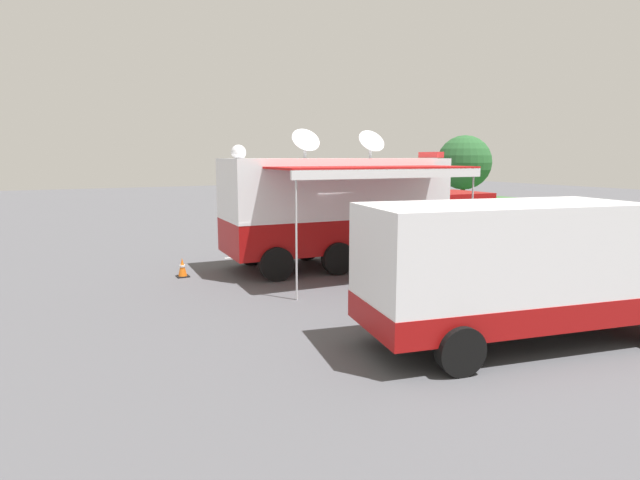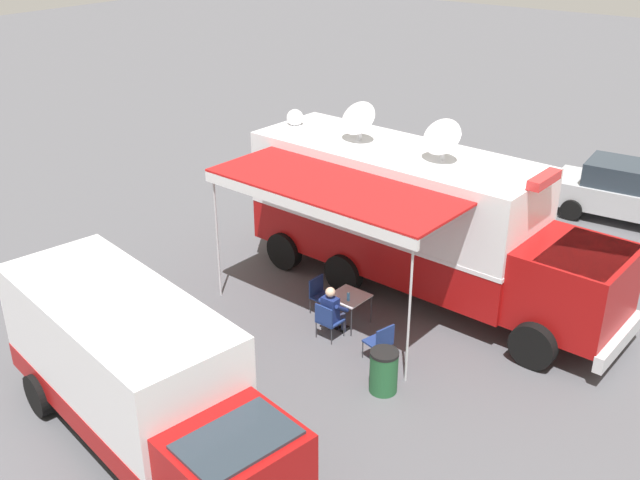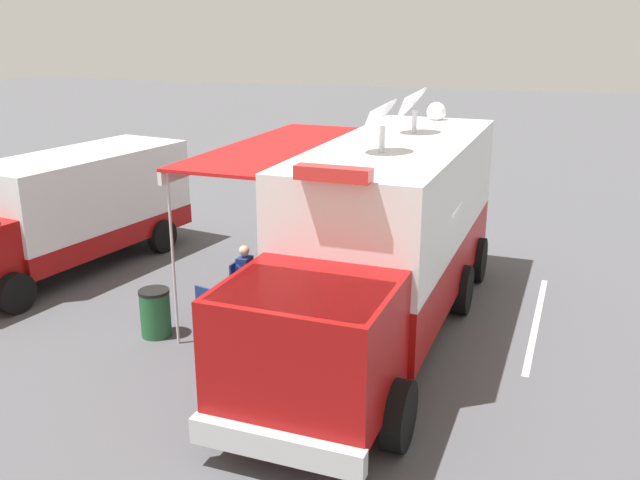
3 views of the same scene
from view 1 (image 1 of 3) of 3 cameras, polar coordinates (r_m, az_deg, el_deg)
The scene contains 14 objects.
ground_plane at distance 17.06m, azimuth 1.72°, elevation -2.82°, with size 100.00×100.00×0.00m, color #515156.
lot_stripe at distance 19.25m, azimuth -3.56°, elevation -1.44°, with size 0.12×4.80×0.01m, color silver.
command_truck at distance 17.08m, azimuth 4.06°, elevation 3.79°, with size 5.15×9.60×4.53m.
folding_table at distance 15.12m, azimuth 7.43°, elevation -1.84°, with size 0.84×0.84×0.73m.
water_bottle at distance 15.01m, azimuth 8.17°, elevation -1.30°, with size 0.07×0.07×0.22m.
folding_chair_at_table at distance 14.51m, azimuth 9.18°, elevation -2.98°, with size 0.50×0.50×0.87m.
folding_chair_beside_table at distance 14.73m, azimuth 4.59°, elevation -2.71°, with size 0.50×0.50×0.87m.
folding_chair_spare_by_truck at distance 15.37m, azimuth 13.42°, elevation -2.44°, with size 0.59×0.59×0.87m.
seated_responder at distance 14.64m, azimuth 8.79°, elevation -2.31°, with size 0.68×0.57×1.25m.
trash_bin at distance 15.19m, azimuth 17.18°, elevation -2.96°, with size 0.57×0.57×0.91m.
traffic_cone at distance 15.91m, azimuth -15.00°, elevation -2.97°, with size 0.36×0.36×0.58m.
support_truck at distance 10.52m, azimuth 21.54°, elevation -3.27°, with size 3.31×7.06×2.70m.
car_behind_truck at distance 25.16m, azimuth 0.32°, elevation 3.09°, with size 2.26×4.32×1.76m.
tree_far_left at distance 37.29m, azimuth 15.67°, elevation 8.25°, with size 3.73×3.73×5.05m.
Camera 1 is at (14.56, -8.15, 3.53)m, focal length 28.89 mm.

